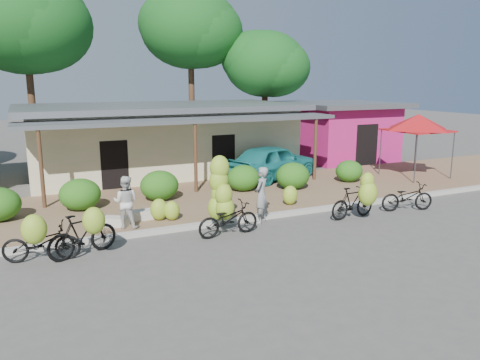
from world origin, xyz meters
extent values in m
plane|color=#4E4B49|center=(0.00, 0.00, 0.00)|extent=(100.00, 100.00, 0.00)
cube|color=brown|center=(0.00, 5.00, 0.06)|extent=(60.00, 6.00, 0.12)
cube|color=#A8A399|center=(0.00, 2.00, 0.07)|extent=(60.00, 0.25, 0.15)
cube|color=beige|center=(0.00, 11.00, 1.55)|extent=(12.00, 6.00, 3.10)
cube|color=slate|center=(0.00, 11.00, 3.23)|extent=(13.00, 7.00, 0.25)
cube|color=black|center=(0.00, 8.05, 1.10)|extent=(1.40, 0.12, 2.20)
cube|color=slate|center=(0.00, 7.00, 2.90)|extent=(13.00, 2.00, 0.15)
cylinder|color=#513020|center=(-5.60, 6.10, 1.43)|extent=(0.14, 0.14, 2.85)
cylinder|color=#513020|center=(0.00, 6.10, 1.43)|extent=(0.14, 0.14, 2.85)
cylinder|color=#513020|center=(5.60, 6.10, 1.43)|extent=(0.14, 0.14, 2.85)
cube|color=#B31B6E|center=(10.50, 11.00, 1.50)|extent=(5.00, 5.00, 3.00)
cube|color=slate|center=(10.50, 11.00, 3.12)|extent=(6.00, 6.00, 0.25)
cube|color=black|center=(10.50, 8.55, 1.10)|extent=(1.40, 0.12, 2.20)
cylinder|color=#513020|center=(-5.50, 16.00, 3.89)|extent=(0.36, 0.36, 7.77)
ellipsoid|color=#124918|center=(-5.50, 16.00, 7.34)|extent=(6.49, 6.49, 5.19)
ellipsoid|color=#124918|center=(-6.00, 16.30, 7.64)|extent=(5.51, 5.51, 4.41)
cylinder|color=#513020|center=(3.50, 16.50, 3.96)|extent=(0.36, 0.36, 7.92)
ellipsoid|color=#124918|center=(3.50, 16.50, 7.48)|extent=(5.88, 5.88, 4.70)
ellipsoid|color=#124918|center=(3.00, 16.80, 7.78)|extent=(5.00, 5.00, 4.00)
cylinder|color=#513020|center=(7.50, 14.50, 2.88)|extent=(0.36, 0.36, 5.76)
ellipsoid|color=#124918|center=(7.50, 14.50, 5.44)|extent=(4.91, 4.91, 3.93)
ellipsoid|color=#124918|center=(7.00, 14.80, 5.74)|extent=(4.17, 4.17, 3.34)
ellipsoid|color=#246316|center=(-4.48, 5.26, 0.66)|extent=(1.39, 1.25, 1.08)
ellipsoid|color=#246316|center=(-1.67, 5.42, 0.67)|extent=(1.42, 1.28, 1.11)
ellipsoid|color=#246316|center=(1.79, 5.48, 0.64)|extent=(1.33, 1.20, 1.04)
ellipsoid|color=#246316|center=(3.75, 4.93, 0.66)|extent=(1.39, 1.25, 1.09)
ellipsoid|color=#246316|center=(6.72, 5.10, 0.59)|extent=(1.21, 1.09, 0.94)
cylinder|color=#59595E|center=(9.09, 3.66, 1.17)|extent=(0.05, 0.05, 2.10)
cylinder|color=#59595E|center=(11.29, 3.66, 1.17)|extent=(0.05, 0.05, 2.10)
cylinder|color=#59595E|center=(9.09, 5.86, 1.17)|extent=(0.05, 0.05, 2.10)
cylinder|color=#59595E|center=(11.29, 5.86, 1.17)|extent=(0.05, 0.05, 2.10)
cube|color=#B11217|center=(10.19, 4.76, 2.25)|extent=(2.40, 2.40, 0.06)
cone|color=#B11217|center=(10.19, 4.76, 2.63)|extent=(3.50, 3.50, 0.70)
imported|color=black|center=(-5.89, 1.11, 0.49)|extent=(1.97, 1.04, 0.99)
ellipsoid|color=#ACC330|center=(-6.03, 0.48, 1.04)|extent=(0.58, 0.50, 0.73)
imported|color=black|center=(-4.90, 1.05, 0.57)|extent=(1.98, 1.18, 1.15)
ellipsoid|color=#ACC330|center=(-4.67, 0.44, 1.09)|extent=(0.55, 0.47, 0.69)
imported|color=black|center=(-0.85, 0.96, 0.50)|extent=(1.93, 0.77, 1.00)
ellipsoid|color=#ACC330|center=(-0.93, 1.50, 0.72)|extent=(0.66, 0.56, 0.82)
ellipsoid|color=#ACC330|center=(-0.83, 1.51, 1.13)|extent=(0.65, 0.55, 0.81)
ellipsoid|color=#ACC330|center=(-0.91, 1.50, 1.55)|extent=(0.59, 0.50, 0.73)
ellipsoid|color=#ACC330|center=(-0.88, 1.50, 1.94)|extent=(0.59, 0.50, 0.74)
ellipsoid|color=#ACC330|center=(-0.86, 1.15, 0.77)|extent=(0.57, 0.48, 0.71)
ellipsoid|color=#ACC330|center=(-0.90, 1.15, 1.20)|extent=(0.52, 0.44, 0.65)
imported|color=black|center=(3.58, 0.85, 0.53)|extent=(1.80, 0.64, 1.06)
ellipsoid|color=#ACC330|center=(3.63, 0.21, 0.98)|extent=(0.64, 0.54, 0.80)
ellipsoid|color=#ACC330|center=(3.63, 0.26, 1.36)|extent=(0.46, 0.39, 0.58)
imported|color=black|center=(5.88, 0.79, 0.49)|extent=(1.97, 1.13, 0.98)
ellipsoid|color=#ACC330|center=(-2.37, 2.94, 0.47)|extent=(0.56, 0.48, 0.70)
ellipsoid|color=#ACC330|center=(-2.01, 2.76, 0.43)|extent=(0.50, 0.42, 0.62)
ellipsoid|color=#ACC330|center=(2.37, 2.82, 0.47)|extent=(0.55, 0.47, 0.69)
cube|color=beige|center=(-2.87, 3.25, 0.27)|extent=(0.85, 0.41, 0.30)
cube|color=beige|center=(-3.73, 2.89, 0.26)|extent=(0.83, 0.74, 0.28)
imported|color=gray|center=(0.63, 1.70, 0.90)|extent=(0.78, 0.76, 1.81)
imported|color=silver|center=(-3.46, 2.60, 0.91)|extent=(0.97, 0.90, 1.59)
imported|color=#1B7879|center=(3.95, 7.00, 0.91)|extent=(4.97, 3.34, 1.57)
camera|label=1|loc=(-6.06, -11.07, 4.46)|focal=35.00mm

